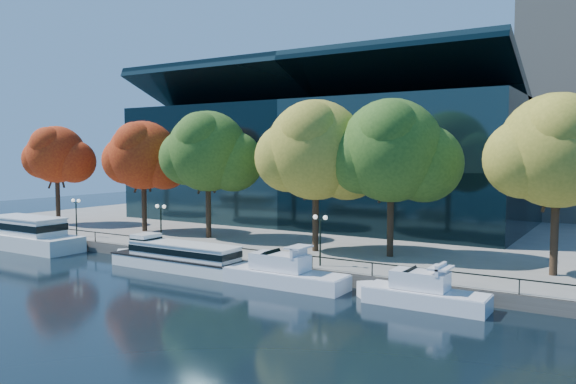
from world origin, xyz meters
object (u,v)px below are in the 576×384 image
Objects in this scene: tree_1 at (144,157)px; tree_4 at (393,153)px; cruiser_far at (420,292)px; tree_3 at (317,152)px; lamp_1 at (161,215)px; tree_5 at (560,153)px; tree_0 at (57,156)px; lamp_2 at (320,228)px; tree_2 at (209,153)px; lamp_0 at (76,209)px; cruiser_near at (281,273)px; tour_boat at (177,255)px; large_vessel at (23,234)px.

tree_4 is (29.68, -0.09, 0.44)m from tree_1.
tree_3 reaches higher than cruiser_far.
tree_3 is at bearing 22.34° from lamp_1.
tree_4 is 1.02× the size of tree_5.
tree_0 is 3.04× the size of lamp_2.
tree_2 is 3.29× the size of lamp_0.
lamp_1 is at bearing -14.02° from tree_0.
cruiser_near is 16.50m from lamp_1.
tree_2 is at bearing 115.33° from tour_boat.
large_vessel is 42.21m from cruiser_far.
tree_1 is at bearing 58.70° from large_vessel.
cruiser_near is 28.34m from tree_1.
tree_0 is at bearing 162.06° from tour_boat.
lamp_2 is (40.52, -5.83, -5.56)m from tree_0.
large_vessel is 1.17× the size of tree_2.
lamp_2 is at bearing 158.43° from cruiser_far.
cruiser_far is at bearing -60.01° from tree_4.
lamp_0 is 1.00× the size of lamp_1.
lamp_2 is (-3.37, -6.67, -5.93)m from tree_4.
tree_2 is at bearing 158.26° from cruiser_far.
tour_boat is 3.62× the size of lamp_2.
lamp_0 is (-38.86, 3.70, 3.06)m from cruiser_far.
tree_1 is at bearing 163.65° from cruiser_far.
tree_1 is 22.93m from tree_3.
tree_1 is (14.21, 0.94, -0.07)m from tree_0.
tree_1 is at bearing 178.85° from tree_5.
cruiser_far is 0.65× the size of tree_3.
tree_5 reaches higher than tree_1.
tree_3 is (29.44, 9.65, 8.48)m from large_vessel.
cruiser_far is at bearing -16.35° from tree_1.
tree_1 reaches higher than large_vessel.
tree_0 is at bearing 179.73° from tree_3.
tree_4 is at bearing 65.37° from cruiser_near.
tree_5 is (17.64, 9.57, 8.94)m from cruiser_near.
tree_0 is 0.93× the size of tree_5.
tree_2 is at bearing -0.03° from tree_1.
tree_2 reaches higher than cruiser_near.
lamp_2 is (-16.27, -5.91, -5.92)m from tree_5.
tree_3 is 8.92m from lamp_2.
tree_5 is at bearing 0.08° from tree_0.
cruiser_near is at bearing -13.07° from lamp_1.
tree_0 reaches higher than cruiser_near.
tree_3 reaches higher than tree_5.
tree_5 is (28.33, 9.29, 8.73)m from tour_boat.
tree_1 is at bearing 177.23° from tree_3.
cruiser_far is 18.23m from tree_3.
tree_3 is 1.01× the size of tree_4.
tree_4 is at bearing 119.99° from cruiser_far.
tree_5 reaches higher than lamp_2.
tree_1 is at bearing 179.83° from tree_4.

